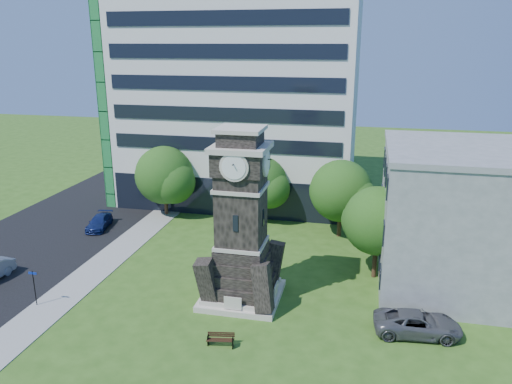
% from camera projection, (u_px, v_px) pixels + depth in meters
% --- Properties ---
extents(ground, '(160.00, 160.00, 0.00)m').
position_uv_depth(ground, '(193.00, 307.00, 34.27)').
color(ground, '#305618').
rests_on(ground, ground).
extents(sidewalk, '(3.00, 70.00, 0.06)m').
position_uv_depth(sidewalk, '(104.00, 263.00, 40.93)').
color(sidewalk, gray).
rests_on(sidewalk, ground).
extents(street, '(14.00, 80.00, 0.02)m').
position_uv_depth(street, '(14.00, 254.00, 42.74)').
color(street, black).
rests_on(street, ground).
extents(clock_tower, '(5.40, 5.40, 12.22)m').
position_uv_depth(clock_tower, '(241.00, 228.00, 33.97)').
color(clock_tower, beige).
rests_on(clock_tower, ground).
extents(office_tall, '(26.20, 15.11, 28.60)m').
position_uv_depth(office_tall, '(240.00, 72.00, 54.95)').
color(office_tall, silver).
rests_on(office_tall, ground).
extents(office_low, '(15.20, 12.20, 10.40)m').
position_uv_depth(office_low, '(489.00, 219.00, 36.00)').
color(office_low, '#9A9DA0').
rests_on(office_low, ground).
extents(car_street_north, '(2.50, 4.49, 1.23)m').
position_uv_depth(car_street_north, '(99.00, 222.00, 48.54)').
color(car_street_north, navy).
rests_on(car_street_north, ground).
extents(car_east_lot, '(5.55, 2.94, 1.49)m').
position_uv_depth(car_east_lot, '(418.00, 324.00, 30.88)').
color(car_east_lot, '#54555A').
rests_on(car_east_lot, ground).
extents(park_bench, '(1.63, 0.44, 0.84)m').
position_uv_depth(park_bench, '(221.00, 339.00, 29.81)').
color(park_bench, black).
rests_on(park_bench, ground).
extents(street_sign, '(0.63, 0.06, 2.61)m').
position_uv_depth(street_sign, '(34.00, 284.00, 33.98)').
color(street_sign, black).
rests_on(street_sign, ground).
extents(tree_nw, '(6.61, 6.00, 7.30)m').
position_uv_depth(tree_nw, '(165.00, 177.00, 51.39)').
color(tree_nw, '#332114').
rests_on(tree_nw, ground).
extents(tree_nc, '(5.70, 5.18, 6.67)m').
position_uv_depth(tree_nc, '(262.00, 184.00, 49.55)').
color(tree_nc, '#332114').
rests_on(tree_nc, ground).
extents(tree_ne, '(6.29, 5.71, 7.27)m').
position_uv_depth(tree_ne, '(342.00, 193.00, 45.57)').
color(tree_ne, '#332114').
rests_on(tree_ne, ground).
extents(tree_east, '(5.73, 5.21, 7.22)m').
position_uv_depth(tree_east, '(378.00, 223.00, 37.39)').
color(tree_east, '#332114').
rests_on(tree_east, ground).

